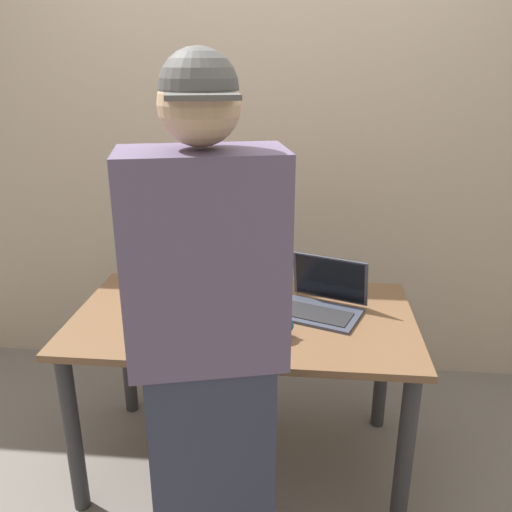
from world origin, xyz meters
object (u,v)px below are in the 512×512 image
beer_bottle_dark (198,276)px  beer_bottle_green (220,282)px  beer_bottle_amber (184,285)px  beer_bottle_brown (173,275)px  person_figure (208,361)px  laptop (322,300)px  coffee_mug (274,326)px

beer_bottle_dark → beer_bottle_green: bearing=-44.9°
beer_bottle_amber → beer_bottle_brown: bearing=125.3°
beer_bottle_amber → beer_bottle_green: size_ratio=0.97×
beer_bottle_green → beer_bottle_dark: (-0.11, 0.11, -0.02)m
beer_bottle_amber → person_figure: person_figure is taller
laptop → beer_bottle_green: (-0.41, -0.04, 0.08)m
beer_bottle_green → coffee_mug: size_ratio=2.58×
laptop → coffee_mug: 0.29m
beer_bottle_brown → coffee_mug: bearing=-31.9°
person_figure → coffee_mug: 0.46m
person_figure → beer_bottle_amber: bearing=109.2°
beer_bottle_green → coffee_mug: beer_bottle_green is taller
beer_bottle_amber → coffee_mug: 0.42m
beer_bottle_green → person_figure: (0.07, -0.62, 0.02)m
laptop → beer_bottle_dark: beer_bottle_dark is taller
beer_bottle_brown → coffee_mug: 0.52m
beer_bottle_brown → coffee_mug: (0.43, -0.27, -0.07)m
laptop → beer_bottle_amber: beer_bottle_amber is taller
beer_bottle_green → person_figure: 0.62m
beer_bottle_dark → coffee_mug: beer_bottle_dark is taller
beer_bottle_amber → beer_bottle_green: 0.14m
laptop → person_figure: bearing=-117.3°
beer_bottle_green → coffee_mug: 0.31m
laptop → coffee_mug: (-0.18, -0.23, -0.00)m
beer_bottle_dark → beer_bottle_amber: bearing=-103.7°
beer_bottle_amber → coffee_mug: (0.37, -0.18, -0.07)m
beer_bottle_dark → coffee_mug: bearing=-42.2°
coffee_mug → beer_bottle_brown: bearing=148.1°
beer_bottle_green → beer_bottle_dark: bearing=135.1°
beer_bottle_brown → person_figure: 0.75m
beer_bottle_green → laptop: bearing=5.0°
beer_bottle_brown → coffee_mug: beer_bottle_brown is taller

